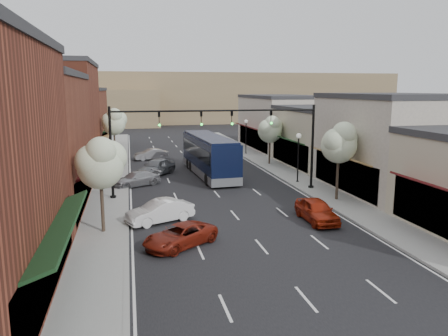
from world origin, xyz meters
TOP-DOWN VIEW (x-y plane):
  - ground at (0.00, 0.00)m, footprint 160.00×160.00m
  - sidewalk_left at (-8.40, 18.50)m, footprint 2.80×73.00m
  - sidewalk_right at (8.40, 18.50)m, footprint 2.80×73.00m
  - curb_left at (-7.00, 18.50)m, footprint 0.25×73.00m
  - curb_right at (7.00, 18.50)m, footprint 0.25×73.00m
  - bldg_left_midnear at (-14.23, 6.00)m, footprint 10.14×14.10m
  - bldg_left_midfar at (-14.24, 20.00)m, footprint 10.14×14.10m
  - bldg_left_far at (-14.22, 36.00)m, footprint 10.14×18.10m
  - bldg_right_midnear at (13.72, 6.00)m, footprint 9.14×12.10m
  - bldg_right_midfar at (13.70, 18.00)m, footprint 9.14×12.10m
  - bldg_right_far at (13.71, 32.00)m, footprint 9.14×16.10m
  - hill_far at (0.00, 90.00)m, footprint 120.00×30.00m
  - hill_near at (-25.00, 78.00)m, footprint 50.00×20.00m
  - signal_mast_right at (5.62, 8.00)m, footprint 8.22×0.46m
  - signal_mast_left at (-5.62, 8.00)m, footprint 8.22×0.46m
  - tree_right_near at (8.35, 3.94)m, footprint 2.85×2.65m
  - tree_right_far at (8.35, 19.94)m, footprint 2.85×2.65m
  - tree_left_near at (-8.25, -0.06)m, footprint 2.85×2.65m
  - tree_left_far at (-8.25, 25.94)m, footprint 2.85×2.65m
  - lamp_post_near at (7.80, 10.50)m, footprint 0.44×0.44m
  - lamp_post_far at (7.80, 28.00)m, footprint 0.44×0.44m
  - coach_bus at (0.80, 15.71)m, footprint 3.49×12.66m
  - red_hatchback at (4.73, -0.41)m, footprint 1.74×4.23m
  - parked_car_a at (-4.20, -2.99)m, footprint 4.59×4.09m
  - parked_car_b at (-4.94, 1.51)m, footprint 4.51×3.06m
  - parked_car_c at (-6.20, 12.36)m, footprint 4.64×3.50m
  - parked_car_d at (-4.20, 16.86)m, footprint 4.37×4.99m
  - parked_car_e at (-4.20, 26.29)m, footprint 4.12×2.02m

SIDE VIEW (x-z plane):
  - ground at x=0.00m, z-range 0.00..0.00m
  - curb_left at x=-7.00m, z-range -0.01..0.16m
  - curb_right at x=7.00m, z-range -0.01..0.16m
  - sidewalk_left at x=-8.40m, z-range 0.00..0.15m
  - sidewalk_right at x=8.40m, z-range 0.00..0.15m
  - parked_car_a at x=-4.20m, z-range 0.00..1.18m
  - parked_car_c at x=-6.20m, z-range 0.00..1.25m
  - parked_car_e at x=-4.20m, z-range 0.00..1.30m
  - parked_car_b at x=-4.94m, z-range 0.00..1.41m
  - red_hatchback at x=4.73m, z-range 0.00..1.43m
  - parked_car_d at x=-4.20m, z-range 0.00..1.63m
  - coach_bus at x=0.80m, z-range 0.07..3.90m
  - lamp_post_near at x=7.80m, z-range 0.79..5.23m
  - lamp_post_far at x=7.80m, z-range 0.79..5.23m
  - bldg_right_midfar at x=13.70m, z-range -0.03..6.37m
  - bldg_right_far at x=13.71m, z-range -0.04..7.36m
  - bldg_right_midnear at x=13.72m, z-range -0.04..7.86m
  - tree_right_far at x=8.35m, z-range 1.28..6.70m
  - hill_near at x=-25.00m, z-range 0.00..8.00m
  - bldg_left_far at x=-14.22m, z-range -0.04..8.36m
  - tree_left_near at x=-8.25m, z-range 1.38..7.07m
  - tree_right_near at x=8.35m, z-range 1.47..7.43m
  - tree_left_far at x=-8.25m, z-range 1.54..7.67m
  - signal_mast_right at x=5.62m, z-range 1.12..8.12m
  - signal_mast_left at x=-5.62m, z-range 1.12..8.12m
  - bldg_left_midnear at x=-14.23m, z-range -0.04..9.36m
  - bldg_left_midfar at x=-14.24m, z-range -0.05..10.85m
  - hill_far at x=0.00m, z-range 0.00..12.00m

